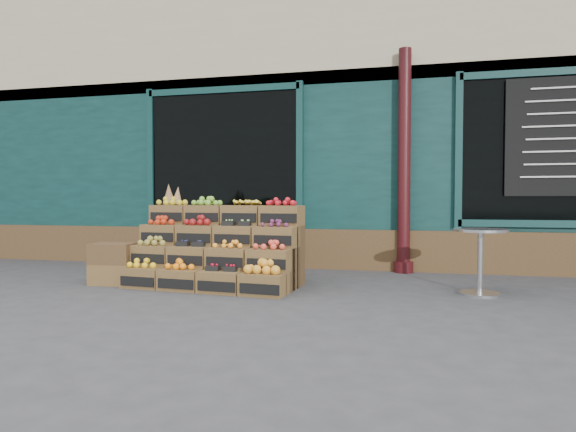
# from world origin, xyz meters

# --- Properties ---
(ground) EXTENTS (60.00, 60.00, 0.00)m
(ground) POSITION_xyz_m (0.00, 0.00, 0.00)
(ground) COLOR #38383A
(ground) RESTS_ON ground
(shop_facade) EXTENTS (12.00, 6.24, 4.80)m
(shop_facade) POSITION_xyz_m (0.00, 5.11, 2.40)
(shop_facade) COLOR #0E302E
(shop_facade) RESTS_ON ground
(crate_display) EXTENTS (2.09, 1.15, 1.26)m
(crate_display) POSITION_xyz_m (-1.04, 0.48, 0.39)
(crate_display) COLOR brown
(crate_display) RESTS_ON ground
(spare_crates) EXTENTS (0.54, 0.40, 0.51)m
(spare_crates) POSITION_xyz_m (-2.33, 0.25, 0.26)
(spare_crates) COLOR brown
(spare_crates) RESTS_ON ground
(bistro_table) EXTENTS (0.58, 0.58, 0.73)m
(bistro_table) POSITION_xyz_m (2.01, 0.55, 0.46)
(bistro_table) COLOR silver
(bistro_table) RESTS_ON ground
(shopkeeper) EXTENTS (0.79, 0.60, 1.96)m
(shopkeeper) POSITION_xyz_m (-2.09, 2.66, 0.98)
(shopkeeper) COLOR #164E18
(shopkeeper) RESTS_ON ground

